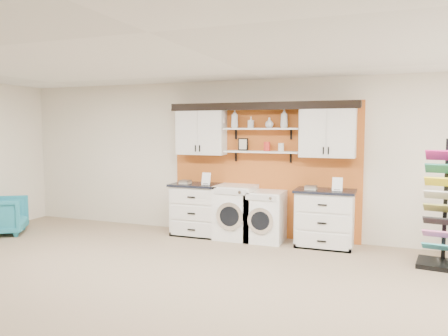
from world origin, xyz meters
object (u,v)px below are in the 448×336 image
at_px(sample_rack, 444,227).
at_px(base_cabinet_right, 325,218).
at_px(dryer, 266,216).
at_px(armchair, 3,216).
at_px(washer, 236,212).
at_px(base_cabinet_left, 198,209).

bearing_deg(sample_rack, base_cabinet_right, 172.01).
xyz_separation_m(dryer, sample_rack, (2.70, -0.48, 0.12)).
height_order(dryer, armchair, dryer).
relative_size(dryer, armchair, 1.15).
height_order(washer, armchair, washer).
xyz_separation_m(base_cabinet_right, sample_rack, (1.70, -0.48, 0.09)).
height_order(base_cabinet_left, armchair, base_cabinet_left).
bearing_deg(dryer, sample_rack, -10.05).
relative_size(dryer, sample_rack, 0.48).
relative_size(sample_rack, armchair, 2.39).
relative_size(base_cabinet_right, dryer, 1.11).
height_order(sample_rack, armchair, sample_rack).
bearing_deg(base_cabinet_right, dryer, -179.81).
xyz_separation_m(washer, sample_rack, (3.24, -0.48, 0.09)).
height_order(dryer, sample_rack, sample_rack).
height_order(base_cabinet_left, base_cabinet_right, base_cabinet_right).
bearing_deg(washer, armchair, -163.49).
bearing_deg(base_cabinet_right, armchair, -167.81).
bearing_deg(dryer, armchair, -165.33).
bearing_deg(sample_rack, base_cabinet_left, -179.13).
distance_m(washer, armchair, 4.27).
height_order(base_cabinet_left, sample_rack, sample_rack).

